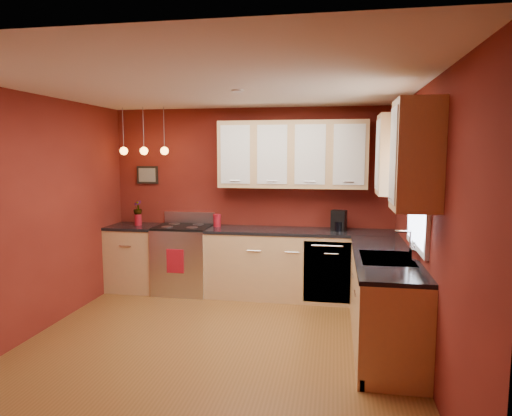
% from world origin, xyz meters
% --- Properties ---
extents(floor, '(4.20, 4.20, 0.00)m').
position_xyz_m(floor, '(0.00, 0.00, 0.00)').
color(floor, brown).
rests_on(floor, ground).
extents(ceiling, '(4.00, 4.20, 0.02)m').
position_xyz_m(ceiling, '(0.00, 0.00, 2.60)').
color(ceiling, silver).
rests_on(ceiling, wall_back).
extents(wall_back, '(4.00, 0.02, 2.60)m').
position_xyz_m(wall_back, '(0.00, 2.10, 1.30)').
color(wall_back, maroon).
rests_on(wall_back, floor).
extents(wall_front, '(4.00, 0.02, 2.60)m').
position_xyz_m(wall_front, '(0.00, -2.10, 1.30)').
color(wall_front, maroon).
rests_on(wall_front, floor).
extents(wall_left, '(0.02, 4.20, 2.60)m').
position_xyz_m(wall_left, '(-2.00, 0.00, 1.30)').
color(wall_left, maroon).
rests_on(wall_left, floor).
extents(wall_right, '(0.02, 4.20, 2.60)m').
position_xyz_m(wall_right, '(2.00, 0.00, 1.30)').
color(wall_right, maroon).
rests_on(wall_right, floor).
extents(base_cabinets_back_left, '(0.70, 0.60, 0.90)m').
position_xyz_m(base_cabinets_back_left, '(-1.65, 1.80, 0.45)').
color(base_cabinets_back_left, tan).
rests_on(base_cabinets_back_left, floor).
extents(base_cabinets_back_right, '(2.54, 0.60, 0.90)m').
position_xyz_m(base_cabinets_back_right, '(0.73, 1.80, 0.45)').
color(base_cabinets_back_right, tan).
rests_on(base_cabinets_back_right, floor).
extents(base_cabinets_right, '(0.60, 2.10, 0.90)m').
position_xyz_m(base_cabinets_right, '(1.70, 0.45, 0.45)').
color(base_cabinets_right, tan).
rests_on(base_cabinets_right, floor).
extents(counter_back_left, '(0.70, 0.62, 0.04)m').
position_xyz_m(counter_back_left, '(-1.65, 1.80, 0.92)').
color(counter_back_left, black).
rests_on(counter_back_left, base_cabinets_back_left).
extents(counter_back_right, '(2.54, 0.62, 0.04)m').
position_xyz_m(counter_back_right, '(0.73, 1.80, 0.92)').
color(counter_back_right, black).
rests_on(counter_back_right, base_cabinets_back_right).
extents(counter_right, '(0.62, 2.10, 0.04)m').
position_xyz_m(counter_right, '(1.70, 0.45, 0.92)').
color(counter_right, black).
rests_on(counter_right, base_cabinets_right).
extents(gas_range, '(0.76, 0.64, 1.11)m').
position_xyz_m(gas_range, '(-0.92, 1.80, 0.48)').
color(gas_range, silver).
rests_on(gas_range, floor).
extents(dishwasher_front, '(0.60, 0.02, 0.80)m').
position_xyz_m(dishwasher_front, '(1.10, 1.51, 0.45)').
color(dishwasher_front, silver).
rests_on(dishwasher_front, base_cabinets_back_right).
extents(sink, '(0.50, 0.70, 0.33)m').
position_xyz_m(sink, '(1.70, 0.30, 0.92)').
color(sink, gray).
rests_on(sink, counter_right).
extents(window, '(0.06, 1.02, 1.22)m').
position_xyz_m(window, '(1.97, 0.30, 1.69)').
color(window, white).
rests_on(window, wall_right).
extents(upper_cabinets_back, '(2.00, 0.35, 0.90)m').
position_xyz_m(upper_cabinets_back, '(0.60, 1.93, 1.95)').
color(upper_cabinets_back, tan).
rests_on(upper_cabinets_back, wall_back).
extents(upper_cabinets_right, '(0.35, 1.95, 0.90)m').
position_xyz_m(upper_cabinets_right, '(1.82, 0.32, 1.95)').
color(upper_cabinets_right, tan).
rests_on(upper_cabinets_right, wall_right).
extents(wall_picture, '(0.32, 0.03, 0.26)m').
position_xyz_m(wall_picture, '(-1.55, 2.08, 1.65)').
color(wall_picture, black).
rests_on(wall_picture, wall_back).
extents(pendant_lights, '(0.71, 0.11, 0.66)m').
position_xyz_m(pendant_lights, '(-1.45, 1.75, 2.01)').
color(pendant_lights, gray).
rests_on(pendant_lights, ceiling).
extents(red_canister, '(0.11, 0.11, 0.17)m').
position_xyz_m(red_canister, '(-0.45, 1.89, 1.03)').
color(red_canister, maroon).
rests_on(red_canister, counter_back_right).
extents(red_vase, '(0.10, 0.10, 0.16)m').
position_xyz_m(red_vase, '(-1.60, 1.81, 1.02)').
color(red_vase, maroon).
rests_on(red_vase, counter_back_left).
extents(flowers, '(0.16, 0.16, 0.22)m').
position_xyz_m(flowers, '(-1.60, 1.81, 1.19)').
color(flowers, maroon).
rests_on(flowers, red_vase).
extents(coffee_maker, '(0.22, 0.22, 0.27)m').
position_xyz_m(coffee_maker, '(1.24, 1.86, 1.06)').
color(coffee_maker, black).
rests_on(coffee_maker, counter_back_right).
extents(soap_pump, '(0.10, 0.10, 0.18)m').
position_xyz_m(soap_pump, '(1.95, 0.25, 1.03)').
color(soap_pump, white).
rests_on(soap_pump, counter_right).
extents(dish_towel, '(0.24, 0.02, 0.33)m').
position_xyz_m(dish_towel, '(-0.93, 1.47, 0.52)').
color(dish_towel, maroon).
rests_on(dish_towel, gas_range).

